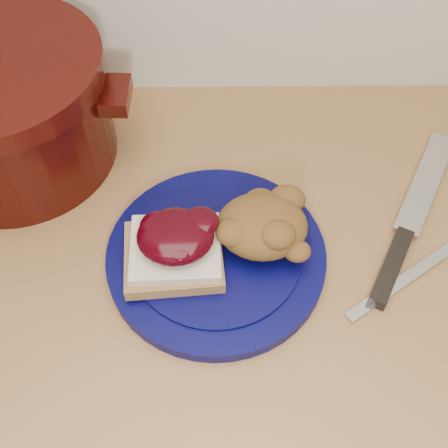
{
  "coord_description": "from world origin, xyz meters",
  "views": [
    {
      "loc": [
        0.0,
        1.1,
        1.5
      ],
      "look_at": [
        0.01,
        1.49,
        0.95
      ],
      "focal_mm": 45.0,
      "sensor_mm": 36.0,
      "label": 1
    }
  ],
  "objects_px": {
    "plate": "(216,256)",
    "butter_knife": "(405,279)",
    "chef_knife": "(401,242)",
    "dutch_oven": "(4,109)"
  },
  "relations": [
    {
      "from": "plate",
      "to": "dutch_oven",
      "type": "height_order",
      "value": "dutch_oven"
    },
    {
      "from": "butter_knife",
      "to": "dutch_oven",
      "type": "xyz_separation_m",
      "value": [
        -0.51,
        0.22,
        0.08
      ]
    },
    {
      "from": "plate",
      "to": "butter_knife",
      "type": "relative_size",
      "value": 1.47
    },
    {
      "from": "dutch_oven",
      "to": "plate",
      "type": "bearing_deg",
      "value": -33.75
    },
    {
      "from": "plate",
      "to": "dutch_oven",
      "type": "xyz_separation_m",
      "value": [
        -0.28,
        0.19,
        0.08
      ]
    },
    {
      "from": "chef_knife",
      "to": "dutch_oven",
      "type": "height_order",
      "value": "dutch_oven"
    },
    {
      "from": "plate",
      "to": "butter_knife",
      "type": "xyz_separation_m",
      "value": [
        0.23,
        -0.03,
        -0.01
      ]
    },
    {
      "from": "chef_knife",
      "to": "butter_knife",
      "type": "distance_m",
      "value": 0.05
    },
    {
      "from": "plate",
      "to": "dutch_oven",
      "type": "relative_size",
      "value": 0.79
    },
    {
      "from": "plate",
      "to": "butter_knife",
      "type": "distance_m",
      "value": 0.23
    }
  ]
}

